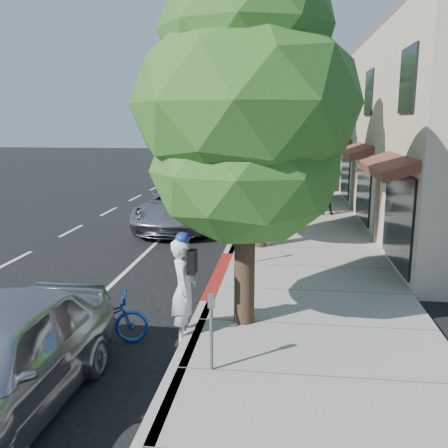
% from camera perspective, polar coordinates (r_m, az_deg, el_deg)
% --- Properties ---
extents(ground, '(120.00, 120.00, 0.00)m').
position_cam_1_polar(ground, '(12.02, -1.21, -7.80)').
color(ground, black).
rests_on(ground, ground).
extents(sidewalk, '(4.60, 56.00, 0.15)m').
position_cam_1_polar(sidewalk, '(19.61, 8.84, 0.03)').
color(sidewalk, gray).
rests_on(sidewalk, ground).
extents(curb, '(0.30, 56.00, 0.15)m').
position_cam_1_polar(curb, '(19.67, 2.13, 0.20)').
color(curb, '#9E998E').
rests_on(curb, ground).
extents(curb_red_segment, '(0.32, 4.00, 0.15)m').
position_cam_1_polar(curb_red_segment, '(12.93, -0.58, -6.02)').
color(curb_red_segment, maroon).
rests_on(curb_red_segment, ground).
extents(storefront_building, '(10.00, 36.00, 7.00)m').
position_cam_1_polar(storefront_building, '(30.27, 22.67, 9.92)').
color(storefront_building, '#C7B199').
rests_on(storefront_building, ground).
extents(street_tree_0, '(4.17, 4.17, 6.82)m').
position_cam_1_polar(street_tree_0, '(9.23, 2.51, 12.88)').
color(street_tree_0, black).
rests_on(street_tree_0, ground).
extents(street_tree_1, '(4.40, 4.40, 7.61)m').
position_cam_1_polar(street_tree_1, '(15.23, 4.41, 14.49)').
color(street_tree_1, black).
rests_on(street_tree_1, ground).
extents(street_tree_2, '(4.37, 4.37, 7.12)m').
position_cam_1_polar(street_tree_2, '(21.21, 5.19, 12.74)').
color(street_tree_2, black).
rests_on(street_tree_2, ground).
extents(street_tree_3, '(4.55, 4.55, 7.39)m').
position_cam_1_polar(street_tree_3, '(27.21, 5.64, 12.85)').
color(street_tree_3, black).
rests_on(street_tree_3, ground).
extents(street_tree_4, '(4.66, 4.66, 7.36)m').
position_cam_1_polar(street_tree_4, '(33.21, 5.93, 12.58)').
color(street_tree_4, black).
rests_on(street_tree_4, ground).
extents(street_tree_5, '(5.08, 5.08, 6.95)m').
position_cam_1_polar(street_tree_5, '(39.21, 6.11, 11.86)').
color(street_tree_5, black).
rests_on(street_tree_5, ground).
extents(cyclist, '(0.58, 0.78, 1.94)m').
position_cam_1_polar(cyclist, '(9.28, -4.62, -7.52)').
color(cyclist, silver).
rests_on(cyclist, ground).
extents(bicycle, '(1.94, 1.01, 0.97)m').
position_cam_1_polar(bicycle, '(9.54, -14.21, -10.42)').
color(bicycle, '#1740A0').
rests_on(bicycle, ground).
extents(silver_suv, '(3.05, 6.00, 1.62)m').
position_cam_1_polar(silver_suv, '(19.00, -4.71, 2.01)').
color(silver_suv, '#9F9FA3').
rests_on(silver_suv, ground).
extents(dark_sedan, '(1.95, 4.44, 1.42)m').
position_cam_1_polar(dark_sedan, '(20.83, -3.66, 2.61)').
color(dark_sedan, black).
rests_on(dark_sedan, ground).
extents(white_pickup, '(2.62, 5.79, 1.65)m').
position_cam_1_polar(white_pickup, '(32.59, 0.26, 6.17)').
color(white_pickup, '#BBBBBB').
rests_on(white_pickup, ground).
extents(dark_suv_far, '(2.12, 4.45, 1.47)m').
position_cam_1_polar(dark_suv_far, '(37.82, 2.09, 6.81)').
color(dark_suv_far, black).
rests_on(dark_suv_far, ground).
extents(pedestrian, '(0.81, 0.65, 1.61)m').
position_cam_1_polar(pedestrian, '(21.25, 11.45, 3.26)').
color(pedestrian, black).
rests_on(pedestrian, sidewalk).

